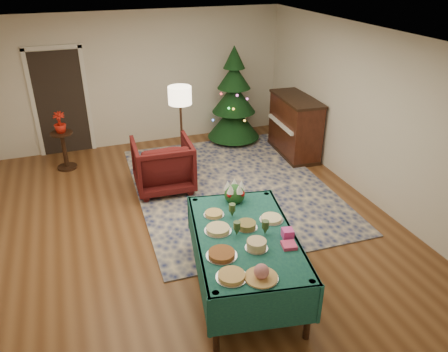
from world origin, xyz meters
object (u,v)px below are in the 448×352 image
object	(u,v)px
christmas_tree	(234,100)
side_table	(65,151)
armchair	(163,162)
potted_plant	(60,127)
buffet_table	(245,246)
gift_box	(288,233)
floor_lamp	(180,101)
piano	(295,127)

from	to	relation	value
christmas_tree	side_table	bearing A→B (deg)	-176.37
armchair	christmas_tree	size ratio (longest dim) A/B	0.49
armchair	potted_plant	distance (m)	2.13
buffet_table	gift_box	world-z (taller)	gift_box
buffet_table	side_table	xyz separation A→B (m)	(-1.91, 4.23, -0.26)
side_table	christmas_tree	xyz separation A→B (m)	(3.47, 0.22, 0.56)
gift_box	armchair	size ratio (longest dim) A/B	0.12
floor_lamp	side_table	world-z (taller)	floor_lamp
buffet_table	gift_box	size ratio (longest dim) A/B	17.46
gift_box	floor_lamp	xyz separation A→B (m)	(-0.33, 3.43, 0.58)
buffet_table	piano	world-z (taller)	piano
potted_plant	christmas_tree	xyz separation A→B (m)	(3.47, 0.22, 0.08)
christmas_tree	potted_plant	bearing A→B (deg)	-176.37
potted_plant	side_table	bearing A→B (deg)	-63.43
potted_plant	piano	world-z (taller)	piano
buffet_table	armchair	distance (m)	2.84
buffet_table	floor_lamp	distance (m)	3.31
gift_box	piano	bearing A→B (deg)	60.62
gift_box	armchair	world-z (taller)	armchair
armchair	side_table	xyz separation A→B (m)	(-1.56, 1.41, -0.14)
buffet_table	christmas_tree	distance (m)	4.72
side_table	potted_plant	size ratio (longest dim) A/B	1.87
armchair	piano	size ratio (longest dim) A/B	0.70
piano	floor_lamp	bearing A→B (deg)	-176.23
floor_lamp	gift_box	bearing A→B (deg)	-84.48
potted_plant	christmas_tree	distance (m)	3.48
floor_lamp	christmas_tree	size ratio (longest dim) A/B	0.81
armchair	floor_lamp	xyz separation A→B (m)	(0.45, 0.41, 0.91)
gift_box	armchair	distance (m)	3.14
side_table	piano	xyz separation A→B (m)	(4.36, -0.85, 0.23)
buffet_table	piano	distance (m)	4.17
armchair	potted_plant	xyz separation A→B (m)	(-1.56, 1.41, 0.34)
floor_lamp	potted_plant	xyz separation A→B (m)	(-2.01, 1.01, -0.57)
potted_plant	christmas_tree	size ratio (longest dim) A/B	0.19
potted_plant	piano	size ratio (longest dim) A/B	0.28
piano	buffet_table	bearing A→B (deg)	-125.96
gift_box	armchair	xyz separation A→B (m)	(-0.78, 3.02, -0.33)
potted_plant	armchair	bearing A→B (deg)	-42.08
buffet_table	christmas_tree	world-z (taller)	christmas_tree
side_table	piano	bearing A→B (deg)	-11.05
gift_box	christmas_tree	bearing A→B (deg)	76.39
gift_box	side_table	bearing A→B (deg)	117.89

